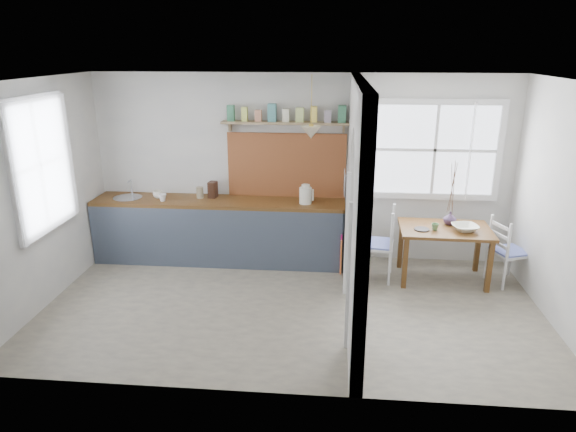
# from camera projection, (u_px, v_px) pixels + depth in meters

# --- Properties ---
(floor) EXTENTS (5.80, 3.20, 0.01)m
(floor) POSITION_uv_depth(u_px,v_px,m) (292.00, 307.00, 6.06)
(floor) COLOR gray
(floor) RESTS_ON ground
(ceiling) EXTENTS (5.80, 3.20, 0.01)m
(ceiling) POSITION_uv_depth(u_px,v_px,m) (292.00, 80.00, 5.25)
(ceiling) COLOR silver
(ceiling) RESTS_ON walls
(walls) EXTENTS (5.81, 3.21, 2.60)m
(walls) POSITION_uv_depth(u_px,v_px,m) (292.00, 201.00, 5.66)
(walls) COLOR silver
(walls) RESTS_ON floor
(partition) EXTENTS (0.12, 3.20, 2.60)m
(partition) POSITION_uv_depth(u_px,v_px,m) (356.00, 188.00, 5.60)
(partition) COLOR silver
(partition) RESTS_ON floor
(kitchen_window) EXTENTS (0.10, 1.16, 1.50)m
(kitchen_window) POSITION_uv_depth(u_px,v_px,m) (39.00, 165.00, 5.79)
(kitchen_window) COLOR white
(kitchen_window) RESTS_ON walls
(nook_window) EXTENTS (1.76, 0.10, 1.30)m
(nook_window) POSITION_uv_depth(u_px,v_px,m) (435.00, 150.00, 6.88)
(nook_window) COLOR white
(nook_window) RESTS_ON walls
(counter) EXTENTS (3.50, 0.60, 0.90)m
(counter) POSITION_uv_depth(u_px,v_px,m) (220.00, 229.00, 7.27)
(counter) COLOR brown
(counter) RESTS_ON floor
(sink) EXTENTS (0.40, 0.40, 0.02)m
(sink) POSITION_uv_depth(u_px,v_px,m) (128.00, 198.00, 7.22)
(sink) COLOR silver
(sink) RESTS_ON counter
(backsplash) EXTENTS (1.65, 0.03, 0.90)m
(backsplash) POSITION_uv_depth(u_px,v_px,m) (287.00, 165.00, 7.15)
(backsplash) COLOR brown
(backsplash) RESTS_ON walls
(shelf) EXTENTS (1.75, 0.20, 0.21)m
(shelf) POSITION_uv_depth(u_px,v_px,m) (286.00, 118.00, 6.86)
(shelf) COLOR #987E57
(shelf) RESTS_ON walls
(pendant_lamp) EXTENTS (0.26, 0.26, 0.16)m
(pendant_lamp) POSITION_uv_depth(u_px,v_px,m) (311.00, 132.00, 6.55)
(pendant_lamp) COLOR #EFE6C6
(pendant_lamp) RESTS_ON ceiling
(utensil_rail) EXTENTS (0.02, 0.50, 0.02)m
(utensil_rail) POSITION_uv_depth(u_px,v_px,m) (346.00, 171.00, 6.41)
(utensil_rail) COLOR silver
(utensil_rail) RESTS_ON partition
(dining_table) EXTENTS (1.17, 0.80, 0.71)m
(dining_table) POSITION_uv_depth(u_px,v_px,m) (443.00, 254.00, 6.68)
(dining_table) COLOR brown
(dining_table) RESTS_ON floor
(chair_left) EXTENTS (0.51, 0.51, 0.97)m
(chair_left) POSITION_uv_depth(u_px,v_px,m) (376.00, 243.00, 6.69)
(chair_left) COLOR silver
(chair_left) RESTS_ON floor
(chair_right) EXTENTS (0.52, 0.52, 0.88)m
(chair_right) POSITION_uv_depth(u_px,v_px,m) (510.00, 251.00, 6.55)
(chair_right) COLOR silver
(chair_right) RESTS_ON floor
(kettle) EXTENTS (0.26, 0.23, 0.27)m
(kettle) POSITION_uv_depth(u_px,v_px,m) (306.00, 194.00, 6.92)
(kettle) COLOR white
(kettle) RESTS_ON counter
(mug_a) EXTENTS (0.13, 0.13, 0.10)m
(mug_a) POSITION_uv_depth(u_px,v_px,m) (163.00, 198.00, 7.04)
(mug_a) COLOR white
(mug_a) RESTS_ON counter
(mug_b) EXTENTS (0.14, 0.14, 0.10)m
(mug_b) POSITION_uv_depth(u_px,v_px,m) (158.00, 194.00, 7.19)
(mug_b) COLOR silver
(mug_b) RESTS_ON counter
(knife_block) EXTENTS (0.12, 0.16, 0.23)m
(knife_block) POSITION_uv_depth(u_px,v_px,m) (213.00, 190.00, 7.20)
(knife_block) COLOR #412317
(knife_block) RESTS_ON counter
(jar) EXTENTS (0.12, 0.12, 0.16)m
(jar) POSITION_uv_depth(u_px,v_px,m) (200.00, 192.00, 7.19)
(jar) COLOR gray
(jar) RESTS_ON counter
(towel_magenta) EXTENTS (0.02, 0.03, 0.57)m
(towel_magenta) POSITION_uv_depth(u_px,v_px,m) (341.00, 254.00, 6.87)
(towel_magenta) COLOR #C91771
(towel_magenta) RESTS_ON counter
(towel_orange) EXTENTS (0.02, 0.03, 0.49)m
(towel_orange) POSITION_uv_depth(u_px,v_px,m) (341.00, 257.00, 6.84)
(towel_orange) COLOR orange
(towel_orange) RESTS_ON counter
(bowl) EXTENTS (0.37, 0.37, 0.08)m
(bowl) POSITION_uv_depth(u_px,v_px,m) (465.00, 228.00, 6.46)
(bowl) COLOR white
(bowl) RESTS_ON dining_table
(table_cup) EXTENTS (0.10, 0.10, 0.09)m
(table_cup) POSITION_uv_depth(u_px,v_px,m) (435.00, 227.00, 6.48)
(table_cup) COLOR #5D8B57
(table_cup) RESTS_ON dining_table
(plate) EXTENTS (0.20, 0.20, 0.02)m
(plate) POSITION_uv_depth(u_px,v_px,m) (422.00, 229.00, 6.50)
(plate) COLOR #262424
(plate) RESTS_ON dining_table
(vase) EXTENTS (0.21, 0.21, 0.17)m
(vase) POSITION_uv_depth(u_px,v_px,m) (450.00, 218.00, 6.67)
(vase) COLOR #432F4E
(vase) RESTS_ON dining_table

